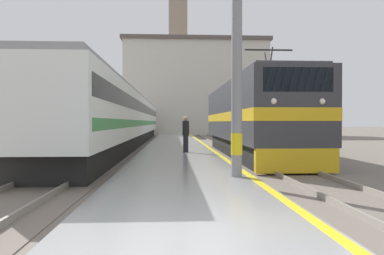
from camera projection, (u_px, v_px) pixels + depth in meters
The scene contains 10 objects.
ground_plane at pixel (176, 141), 34.89m from camera, with size 200.00×200.00×0.00m, color #70665B.
platform at pixel (176, 142), 29.89m from camera, with size 3.97×140.00×0.26m.
rail_track_near at pixel (223, 143), 30.09m from camera, with size 2.84×140.00×0.16m.
rail_track_far at pixel (128, 144), 29.69m from camera, with size 2.84×140.00×0.16m.
locomotive_train at pixel (250, 118), 19.51m from camera, with size 2.92×15.07×4.83m.
passenger_train at pixel (126, 119), 28.47m from camera, with size 2.92×38.71×3.74m.
catenary_mast at pixel (239, 39), 10.24m from camera, with size 2.61×0.31×7.71m.
person_on_platform at pixel (186, 133), 18.64m from camera, with size 0.34×0.34×1.79m.
clock_tower at pixel (178, 41), 63.83m from camera, with size 3.89×3.89×29.87m.
station_building at pixel (195, 88), 53.64m from camera, with size 20.16×9.16×13.22m.
Camera 1 is at (-0.32, -4.90, 1.75)m, focal length 35.00 mm.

